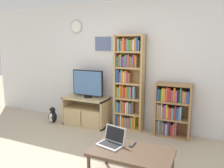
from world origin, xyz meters
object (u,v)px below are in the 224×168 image
object	(u,v)px
bookshelf_tall	(128,83)
remote_near_laptop	(133,144)
tv_stand	(86,111)
bookshelf_short	(171,110)
television	(88,84)
laptop	(112,140)
coffee_table	(131,154)
penguin_figurine	(52,116)

from	to	relation	value
bookshelf_tall	remote_near_laptop	world-z (taller)	bookshelf_tall
tv_stand	bookshelf_short	size ratio (longest dim) A/B	0.95
television	remote_near_laptop	distance (m)	2.09
tv_stand	bookshelf_short	distance (m)	1.80
television	bookshelf_tall	world-z (taller)	bookshelf_tall
television	bookshelf_short	bearing A→B (deg)	3.60
television	laptop	size ratio (longest dim) A/B	1.89
coffee_table	tv_stand	bearing A→B (deg)	135.70
remote_near_laptop	laptop	bearing A→B (deg)	-154.51
laptop	penguin_figurine	bearing A→B (deg)	161.53
television	remote_near_laptop	world-z (taller)	television
tv_stand	coffee_table	size ratio (longest dim) A/B	0.94
penguin_figurine	coffee_table	bearing A→B (deg)	-29.55
bookshelf_short	remote_near_laptop	xyz separation A→B (m)	(-0.26, -1.50, -0.09)
bookshelf_tall	bookshelf_short	xyz separation A→B (m)	(0.88, -0.02, -0.44)
tv_stand	remote_near_laptop	xyz separation A→B (m)	(1.52, -1.36, 0.12)
remote_near_laptop	penguin_figurine	bearing A→B (deg)	156.66
bookshelf_short	bookshelf_tall	bearing A→B (deg)	178.59
bookshelf_tall	remote_near_laptop	bearing A→B (deg)	-67.83
tv_stand	television	world-z (taller)	television
bookshelf_short	coffee_table	size ratio (longest dim) A/B	0.99
laptop	tv_stand	bearing A→B (deg)	144.21
bookshelf_short	television	bearing A→B (deg)	-176.40
tv_stand	laptop	distance (m)	1.94
laptop	penguin_figurine	world-z (taller)	laptop
bookshelf_short	laptop	xyz separation A→B (m)	(-0.52, -1.60, -0.04)
bookshelf_tall	bookshelf_short	distance (m)	0.99
penguin_figurine	tv_stand	bearing A→B (deg)	15.56
tv_stand	television	xyz separation A→B (m)	(0.04, 0.03, 0.60)
laptop	television	bearing A→B (deg)	142.85
bookshelf_short	remote_near_laptop	size ratio (longest dim) A/B	6.30
bookshelf_tall	penguin_figurine	bearing A→B (deg)	-167.45
bookshelf_short	remote_near_laptop	bearing A→B (deg)	-100.01
television	coffee_table	distance (m)	2.24
bookshelf_tall	coffee_table	distance (m)	1.90
laptop	remote_near_laptop	bearing A→B (deg)	35.32
television	laptop	bearing A→B (deg)	-50.44
bookshelf_short	penguin_figurine	distance (m)	2.59
television	remote_near_laptop	xyz separation A→B (m)	(1.48, -1.39, -0.48)
penguin_figurine	bookshelf_tall	bearing A→B (deg)	12.55
coffee_table	penguin_figurine	xyz separation A→B (m)	(-2.32, 1.31, -0.22)
bookshelf_tall	coffee_table	xyz separation A→B (m)	(0.66, -1.68, -0.58)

